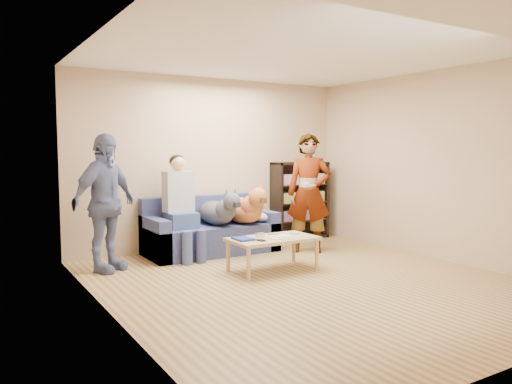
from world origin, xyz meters
TOP-DOWN VIEW (x-y plane):
  - ground at (0.00, 0.00)m, footprint 5.00×5.00m
  - ceiling at (0.00, 0.00)m, footprint 5.00×5.00m
  - wall_back at (0.00, 2.50)m, footprint 4.50×0.00m
  - wall_left at (-2.25, 0.00)m, footprint 0.00×5.00m
  - wall_right at (2.25, 0.00)m, footprint 0.00×5.00m
  - blanket at (0.56, 1.88)m, footprint 0.39×0.33m
  - person_standing_right at (1.02, 1.38)m, footprint 0.76×0.73m
  - person_standing_left at (-1.85, 1.76)m, footprint 1.07×0.89m
  - held_controller at (0.82, 1.18)m, footprint 0.08×0.12m
  - notebook_blue at (-0.46, 0.75)m, footprint 0.20×0.26m
  - papers at (-0.01, 0.60)m, footprint 0.26×0.20m
  - magazine at (0.02, 0.62)m, footprint 0.22×0.17m
  - camera_silver at (-0.18, 0.82)m, footprint 0.11×0.06m
  - controller_a at (0.22, 0.80)m, footprint 0.04×0.13m
  - controller_b at (0.30, 0.72)m, footprint 0.09×0.06m
  - headphone_cup_a at (0.14, 0.68)m, footprint 0.07×0.07m
  - headphone_cup_b at (0.14, 0.76)m, footprint 0.07×0.07m
  - pen_orange at (-0.08, 0.54)m, footprint 0.13×0.06m
  - pen_black at (0.06, 0.88)m, footprint 0.13×0.08m
  - wallet at (-0.31, 0.58)m, footprint 0.07×0.12m
  - sofa at (-0.25, 2.10)m, footprint 1.90×0.85m
  - person_seated at (-0.75, 1.97)m, footprint 0.40×0.73m
  - dog_gray at (-0.19, 1.92)m, footprint 0.39×1.24m
  - dog_tan at (0.21, 1.86)m, footprint 0.44×1.18m
  - coffee_table at (-0.06, 0.70)m, footprint 1.10×0.60m
  - bookshelf at (1.55, 2.33)m, footprint 1.00×0.34m

SIDE VIEW (x-z plane):
  - ground at x=0.00m, z-range 0.00..0.00m
  - sofa at x=-0.25m, z-range -0.13..0.69m
  - coffee_table at x=-0.06m, z-range 0.16..0.58m
  - pen_orange at x=-0.08m, z-range 0.42..0.43m
  - pen_black at x=0.06m, z-range 0.42..0.43m
  - papers at x=-0.01m, z-range 0.42..0.43m
  - wallet at x=-0.31m, z-range 0.42..0.43m
  - headphone_cup_a at x=0.14m, z-range 0.42..0.44m
  - headphone_cup_b at x=0.14m, z-range 0.42..0.44m
  - notebook_blue at x=-0.46m, z-range 0.42..0.45m
  - controller_a at x=0.22m, z-range 0.42..0.45m
  - controller_b at x=0.30m, z-range 0.42..0.45m
  - magazine at x=0.02m, z-range 0.43..0.45m
  - camera_silver at x=-0.18m, z-range 0.42..0.47m
  - blanket at x=0.56m, z-range 0.43..0.56m
  - dog_gray at x=-0.19m, z-range 0.34..0.91m
  - dog_tan at x=0.21m, z-range 0.33..0.97m
  - bookshelf at x=1.55m, z-range 0.03..1.33m
  - person_seated at x=-0.75m, z-range 0.04..1.51m
  - person_standing_left at x=-1.85m, z-range 0.00..1.72m
  - person_standing_right at x=1.02m, z-range 0.00..1.75m
  - held_controller at x=0.82m, z-range 1.02..1.05m
  - wall_back at x=0.00m, z-range -0.95..3.55m
  - wall_left at x=-2.25m, z-range -1.20..3.80m
  - wall_right at x=2.25m, z-range -1.20..3.80m
  - ceiling at x=0.00m, z-range 2.60..2.60m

